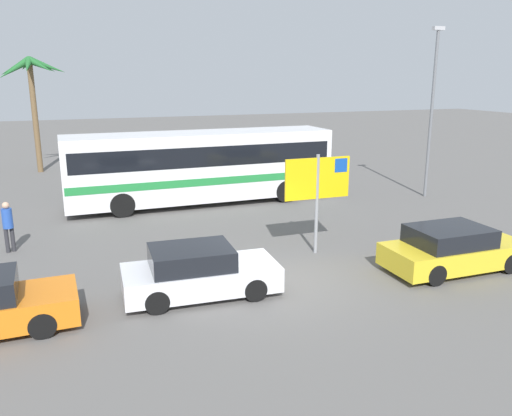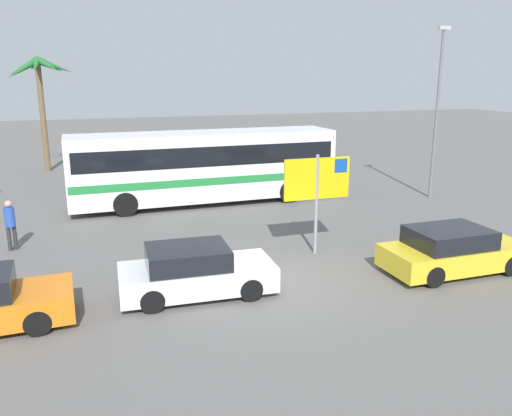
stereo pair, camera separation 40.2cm
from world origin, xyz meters
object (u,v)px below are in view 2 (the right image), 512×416
object	(u,v)px
bus_front_coach	(204,164)
car_white	(195,272)
car_yellow	(453,251)
pedestrian_crossing_lot	(10,221)
ferry_sign	(318,182)

from	to	relation	value
bus_front_coach	car_white	xyz separation A→B (m)	(-2.70, -9.68, -1.15)
bus_front_coach	car_yellow	bearing A→B (deg)	-65.78
car_yellow	pedestrian_crossing_lot	bearing A→B (deg)	153.25
bus_front_coach	car_white	bearing A→B (deg)	-105.58
pedestrian_crossing_lot	car_white	bearing A→B (deg)	20.52
ferry_sign	car_white	xyz separation A→B (m)	(-4.43, -1.91, -1.69)
car_white	pedestrian_crossing_lot	world-z (taller)	pedestrian_crossing_lot
bus_front_coach	car_yellow	xyz separation A→B (m)	(4.75, -10.56, -1.15)
ferry_sign	car_white	distance (m)	5.11
car_yellow	pedestrian_crossing_lot	xyz separation A→B (m)	(-12.28, 6.39, 0.35)
bus_front_coach	pedestrian_crossing_lot	distance (m)	8.65
ferry_sign	car_white	bearing A→B (deg)	-155.96
ferry_sign	bus_front_coach	bearing A→B (deg)	103.33
ferry_sign	car_yellow	distance (m)	4.44
ferry_sign	car_yellow	xyz separation A→B (m)	(3.02, -2.79, -1.69)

